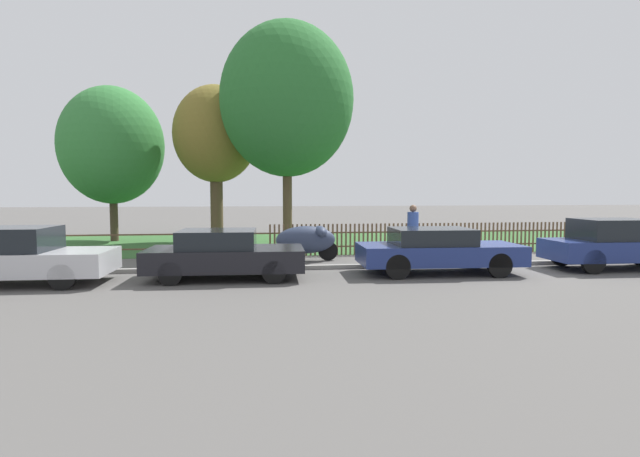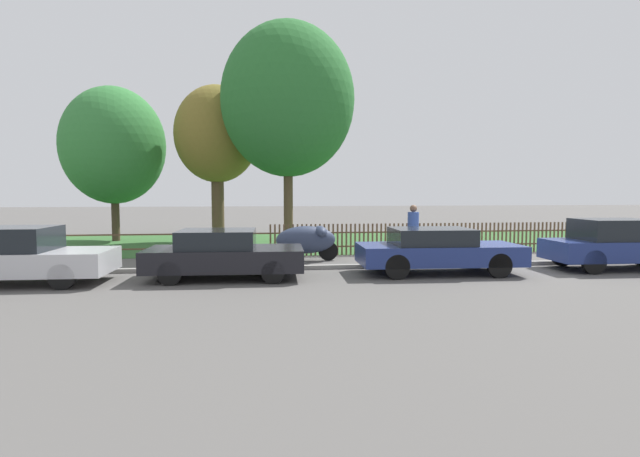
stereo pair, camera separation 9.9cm
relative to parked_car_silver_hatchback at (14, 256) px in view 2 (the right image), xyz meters
The scene contains 13 objects.
ground_plane 12.49m from the parked_car_silver_hatchback, ahead, with size 120.00×120.00×0.00m, color #565451.
kerb_stone 12.50m from the parked_car_silver_hatchback, ahead, with size 43.86×0.20×0.12m, color gray.
grass_strip 15.47m from the parked_car_silver_hatchback, 36.62° to the left, with size 43.86×9.60×0.01m, color #33602D.
park_fence 13.17m from the parked_car_silver_hatchback, 19.65° to the left, with size 43.86×0.05×1.10m.
parked_car_silver_hatchback is the anchor object (origin of this frame).
parked_car_black_saloon 4.94m from the parked_car_silver_hatchback, ahead, with size 4.03×2.01×1.26m.
parked_car_navy_estate 10.65m from the parked_car_silver_hatchback, ahead, with size 4.40×1.95×1.24m.
parked_car_red_compact 16.04m from the parked_car_silver_hatchback, ahead, with size 4.10×1.74×1.45m.
covered_motorcycle 8.02m from the parked_car_silver_hatchback, 22.71° to the left, with size 2.09×0.93×1.13m.
tree_nearest_kerb 11.21m from the parked_car_silver_hatchback, 92.87° to the left, with size 4.50×4.50×6.86m.
tree_behind_motorcycle 11.39m from the parked_car_silver_hatchback, 67.63° to the left, with size 3.70×3.70×6.88m.
tree_mid_park 11.84m from the parked_car_silver_hatchback, 48.18° to the left, with size 5.43×5.43×9.07m.
pedestrian_near_fence 11.28m from the parked_car_silver_hatchback, 15.57° to the left, with size 0.51×0.51×1.80m.
Camera 2 is at (-6.56, -14.01, 2.25)m, focal length 28.00 mm.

